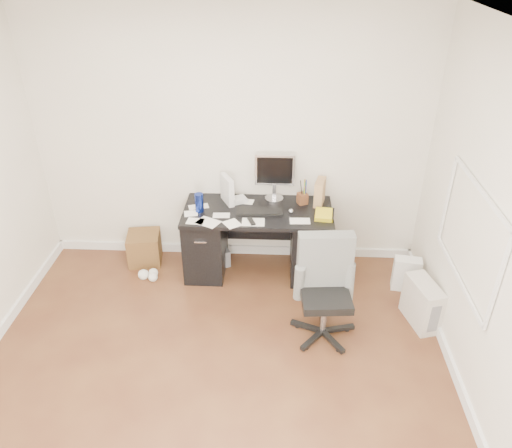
{
  "coord_description": "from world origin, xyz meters",
  "views": [
    {
      "loc": [
        0.49,
        -2.73,
        3.19
      ],
      "look_at": [
        0.3,
        1.2,
        0.86
      ],
      "focal_mm": 35.0,
      "sensor_mm": 36.0,
      "label": 1
    }
  ],
  "objects_px": {
    "keyboard": "(260,211)",
    "pc_tower": "(422,303)",
    "office_chair": "(326,292)",
    "wicker_basket": "(144,248)",
    "lcd_monitor": "(275,177)",
    "desk": "(258,239)"
  },
  "relations": [
    {
      "from": "keyboard",
      "to": "office_chair",
      "type": "height_order",
      "value": "office_chair"
    },
    {
      "from": "keyboard",
      "to": "wicker_basket",
      "type": "xyz_separation_m",
      "value": [
        -1.27,
        0.17,
        -0.59
      ]
    },
    {
      "from": "office_chair",
      "to": "wicker_basket",
      "type": "height_order",
      "value": "office_chair"
    },
    {
      "from": "lcd_monitor",
      "to": "pc_tower",
      "type": "distance_m",
      "value": 1.88
    },
    {
      "from": "lcd_monitor",
      "to": "wicker_basket",
      "type": "relative_size",
      "value": 1.5
    },
    {
      "from": "desk",
      "to": "wicker_basket",
      "type": "bearing_deg",
      "value": 174.2
    },
    {
      "from": "keyboard",
      "to": "pc_tower",
      "type": "relative_size",
      "value": 1.06
    },
    {
      "from": "office_chair",
      "to": "wicker_basket",
      "type": "distance_m",
      "value": 2.2
    },
    {
      "from": "keyboard",
      "to": "office_chair",
      "type": "distance_m",
      "value": 1.13
    },
    {
      "from": "office_chair",
      "to": "wicker_basket",
      "type": "xyz_separation_m",
      "value": [
        -1.89,
        1.08,
        -0.32
      ]
    },
    {
      "from": "lcd_monitor",
      "to": "pc_tower",
      "type": "relative_size",
      "value": 1.18
    },
    {
      "from": "pc_tower",
      "to": "wicker_basket",
      "type": "height_order",
      "value": "pc_tower"
    },
    {
      "from": "desk",
      "to": "wicker_basket",
      "type": "height_order",
      "value": "desk"
    },
    {
      "from": "office_chair",
      "to": "wicker_basket",
      "type": "bearing_deg",
      "value": 145.52
    },
    {
      "from": "keyboard",
      "to": "wicker_basket",
      "type": "bearing_deg",
      "value": 168.83
    },
    {
      "from": "pc_tower",
      "to": "keyboard",
      "type": "bearing_deg",
      "value": 140.34
    },
    {
      "from": "lcd_monitor",
      "to": "keyboard",
      "type": "height_order",
      "value": "lcd_monitor"
    },
    {
      "from": "lcd_monitor",
      "to": "wicker_basket",
      "type": "height_order",
      "value": "lcd_monitor"
    },
    {
      "from": "desk",
      "to": "office_chair",
      "type": "height_order",
      "value": "office_chair"
    },
    {
      "from": "desk",
      "to": "pc_tower",
      "type": "distance_m",
      "value": 1.73
    },
    {
      "from": "office_chair",
      "to": "pc_tower",
      "type": "height_order",
      "value": "office_chair"
    },
    {
      "from": "lcd_monitor",
      "to": "pc_tower",
      "type": "height_order",
      "value": "lcd_monitor"
    }
  ]
}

